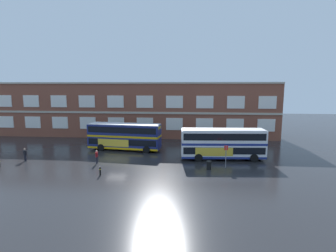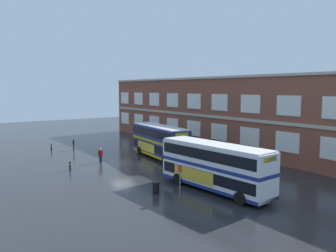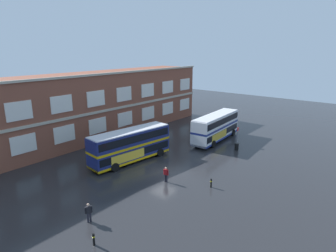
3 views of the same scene
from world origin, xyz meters
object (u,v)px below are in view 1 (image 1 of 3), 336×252
Objects in this scene: waiting_passenger at (97,156)px; second_passenger at (25,154)px; safety_bollard_west at (100,171)px; double_decker_middle at (223,143)px; double_decker_near at (124,136)px; station_litter_bin at (209,165)px; bus_stand_flag at (226,154)px.

second_passenger is at bearing 178.89° from waiting_passenger.
safety_bollard_west is at bearing -21.41° from second_passenger.
double_decker_middle is 11.74× the size of safety_bollard_west.
safety_bollard_west is (0.21, -11.60, -1.66)m from double_decker_near.
station_litter_bin is at bearing -114.33° from double_decker_middle.
bus_stand_flag reaches higher than station_litter_bin.
safety_bollard_west is at bearing -151.32° from double_decker_middle.
double_decker_near is at bearing 91.03° from safety_bollard_west.
waiting_passenger is (-1.76, -7.22, -1.22)m from double_decker_near.
double_decker_near reaches higher than second_passenger.
double_decker_middle reaches higher than waiting_passenger.
station_litter_bin is 12.43m from safety_bollard_west.
second_passenger is at bearing -148.48° from double_decker_near.
safety_bollard_west is at bearing -165.53° from station_litter_bin.
station_litter_bin reaches higher than safety_bollard_west.
station_litter_bin is (-2.09, -4.62, -1.63)m from double_decker_middle.
waiting_passenger is at bearing -103.73° from double_decker_near.
double_decker_near is 6.60× the size of second_passenger.
double_decker_middle is at bearing 65.67° from station_litter_bin.
second_passenger reaches higher than station_litter_bin.
bus_stand_flag is 2.84× the size of safety_bollard_west.
safety_bollard_west is at bearing -65.80° from waiting_passenger.
bus_stand_flag is (16.06, -0.33, 0.70)m from waiting_passenger.
double_decker_middle reaches higher than station_litter_bin.
bus_stand_flag is (14.30, -7.55, -0.51)m from double_decker_near.
double_decker_near is 16.18m from bus_stand_flag.
double_decker_middle is 26.01m from second_passenger.
double_decker_near reaches higher than waiting_passenger.
station_litter_bin is at bearing -5.23° from waiting_passenger.
double_decker_middle is 16.18m from safety_bollard_west.
double_decker_near is 1.01× the size of double_decker_middle.
waiting_passenger is (-16.09, -3.34, -1.22)m from double_decker_middle.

